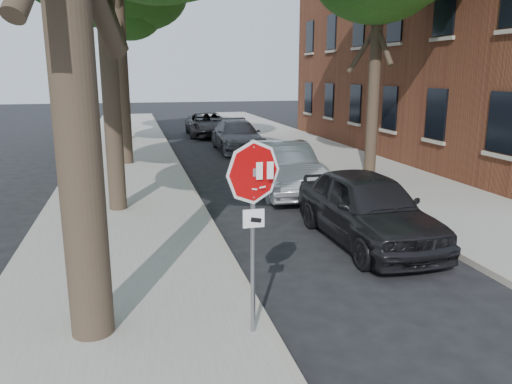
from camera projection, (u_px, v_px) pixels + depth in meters
ground at (302, 332)px, 6.96m from camera, size 120.00×120.00×0.00m
sidewalk_left at (124, 174)px, 17.69m from camera, size 4.00×55.00×0.12m
sidewalk_right at (346, 164)px, 19.69m from camera, size 4.00×55.00×0.12m
curb_left at (182, 171)px, 18.17m from camera, size 0.12×55.00×0.13m
curb_right at (297, 166)px, 19.20m from camera, size 0.12×55.00×0.13m
stop_sign at (253, 201)px, 6.32m from camera, size 0.76×0.34×2.61m
car_a at (367, 207)px, 10.56m from camera, size 1.89×4.52×1.53m
car_b at (283, 168)px, 15.05m from camera, size 1.81×4.66×1.51m
car_c at (237, 136)px, 23.24m from camera, size 2.06×4.90×1.41m
car_d at (207, 124)px, 28.83m from camera, size 2.42×4.97×1.36m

